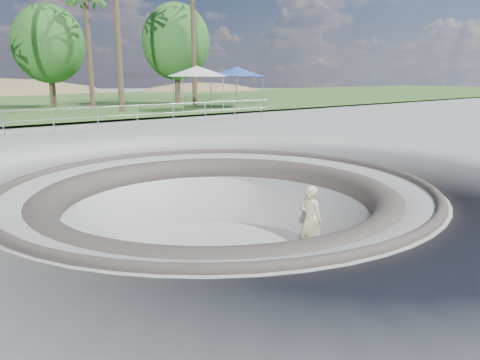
% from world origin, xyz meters
% --- Properties ---
extents(ground, '(180.00, 180.00, 0.00)m').
position_xyz_m(ground, '(0.00, 0.00, 0.00)').
color(ground, '#979692').
rests_on(ground, ground).
extents(skate_bowl, '(14.00, 14.00, 4.10)m').
position_xyz_m(skate_bowl, '(0.00, 0.00, -1.83)').
color(skate_bowl, '#979692').
rests_on(skate_bowl, ground).
extents(safety_railing, '(25.00, 0.06, 1.03)m').
position_xyz_m(safety_railing, '(0.00, 12.00, 0.69)').
color(safety_railing, '#999CA2').
rests_on(safety_railing, ground).
extents(skateboard, '(0.91, 0.31, 0.09)m').
position_xyz_m(skateboard, '(1.84, -1.36, -1.83)').
color(skateboard, olive).
rests_on(skateboard, ground).
extents(skater, '(0.48, 0.69, 1.80)m').
position_xyz_m(skater, '(1.84, -1.36, -0.91)').
color(skater, beige).
rests_on(skater, skateboard).
extents(canopy_white, '(5.47, 5.47, 2.92)m').
position_xyz_m(canopy_white, '(11.56, 18.00, 2.83)').
color(canopy_white, '#999CA2').
rests_on(canopy_white, ground).
extents(canopy_blue, '(5.72, 5.72, 2.91)m').
position_xyz_m(canopy_blue, '(15.48, 18.66, 2.83)').
color(canopy_blue, '#999CA2').
rests_on(canopy_blue, ground).
extents(bushy_tree_mid, '(5.17, 4.70, 7.46)m').
position_xyz_m(bushy_tree_mid, '(4.88, 27.27, 4.80)').
color(bushy_tree_mid, brown).
rests_on(bushy_tree_mid, ground).
extents(bushy_tree_right, '(5.68, 5.16, 8.19)m').
position_xyz_m(bushy_tree_right, '(14.54, 25.44, 5.25)').
color(bushy_tree_right, brown).
rests_on(bushy_tree_right, ground).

